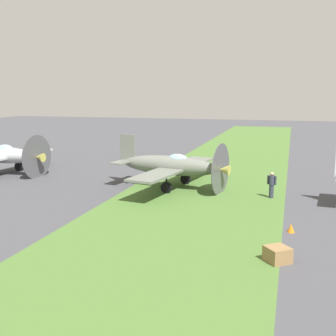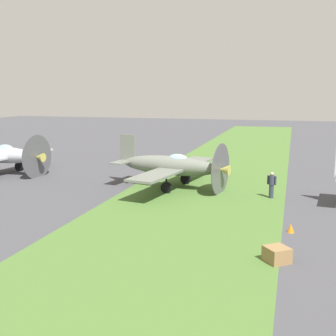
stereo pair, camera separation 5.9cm
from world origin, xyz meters
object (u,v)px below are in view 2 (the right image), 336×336
(airplane_wingman, at_px, (172,166))
(supply_crate, at_px, (277,255))
(ground_crew_chief, at_px, (272,184))
(airplane_trail, at_px, (1,155))
(runway_marker_cone, at_px, (291,228))

(airplane_wingman, relative_size, supply_crate, 12.23)
(ground_crew_chief, distance_m, supply_crate, 11.18)
(airplane_trail, relative_size, supply_crate, 12.25)
(airplane_trail, bearing_deg, ground_crew_chief, 90.01)
(ground_crew_chief, height_order, supply_crate, ground_crew_chief)
(airplane_trail, height_order, runway_marker_cone, airplane_trail)
(ground_crew_chief, bearing_deg, supply_crate, 112.96)
(runway_marker_cone, bearing_deg, ground_crew_chief, -169.48)
(ground_crew_chief, bearing_deg, runway_marker_cone, 119.40)
(airplane_wingman, bearing_deg, airplane_trail, -84.68)
(airplane_wingman, bearing_deg, runway_marker_cone, 56.01)
(airplane_trail, distance_m, ground_crew_chief, 22.56)
(airplane_trail, bearing_deg, runway_marker_cone, 74.46)
(airplane_trail, distance_m, supply_crate, 26.91)
(runway_marker_cone, bearing_deg, airplane_trail, -111.68)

